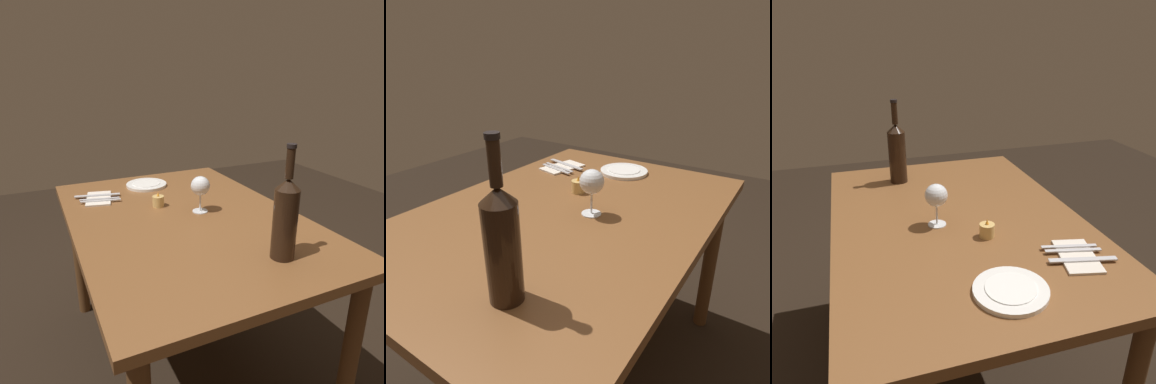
{
  "view_description": "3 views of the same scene",
  "coord_description": "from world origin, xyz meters",
  "views": [
    {
      "loc": [
        -1.25,
        0.55,
        1.32
      ],
      "look_at": [
        0.03,
        -0.05,
        0.83
      ],
      "focal_mm": 33.37,
      "sensor_mm": 36.0,
      "label": 1
    },
    {
      "loc": [
        -0.87,
        -0.63,
        1.25
      ],
      "look_at": [
        0.03,
        -0.03,
        0.81
      ],
      "focal_mm": 32.55,
      "sensor_mm": 36.0,
      "label": 2
    },
    {
      "loc": [
        1.24,
        -0.36,
        1.4
      ],
      "look_at": [
        -0.02,
        0.03,
        0.84
      ],
      "focal_mm": 36.4,
      "sensor_mm": 36.0,
      "label": 3
    }
  ],
  "objects": [
    {
      "name": "dinner_plate",
      "position": [
        0.46,
        0.02,
        0.75
      ],
      "size": [
        0.21,
        0.21,
        0.02
      ],
      "color": "white",
      "rests_on": "dining_table"
    },
    {
      "name": "wine_glass_left",
      "position": [
        0.02,
        -0.08,
        0.85
      ],
      "size": [
        0.08,
        0.08,
        0.16
      ],
      "color": "white",
      "rests_on": "dining_table"
    },
    {
      "name": "table_knife",
      "position": [
        0.39,
        0.28,
        0.75
      ],
      "size": [
        0.07,
        0.21,
        0.0
      ],
      "color": "silver",
      "rests_on": "folded_napkin"
    },
    {
      "name": "ground_plane",
      "position": [
        0.0,
        0.0,
        0.0
      ],
      "size": [
        6.0,
        6.0,
        0.0
      ],
      "primitive_type": "plane",
      "color": "black"
    },
    {
      "name": "fork_inner",
      "position": [
        0.33,
        0.28,
        0.75
      ],
      "size": [
        0.05,
        0.18,
        0.0
      ],
      "color": "silver",
      "rests_on": "folded_napkin"
    },
    {
      "name": "folded_napkin",
      "position": [
        0.36,
        0.28,
        0.74
      ],
      "size": [
        0.21,
        0.15,
        0.01
      ],
      "color": "silver",
      "rests_on": "dining_table"
    },
    {
      "name": "wine_bottle",
      "position": [
        -0.44,
        -0.15,
        0.88
      ],
      "size": [
        0.08,
        0.08,
        0.37
      ],
      "color": "black",
      "rests_on": "dining_table"
    },
    {
      "name": "fork_outer",
      "position": [
        0.31,
        0.28,
        0.75
      ],
      "size": [
        0.05,
        0.18,
        0.0
      ],
      "color": "silver",
      "rests_on": "folded_napkin"
    },
    {
      "name": "dining_table",
      "position": [
        0.0,
        0.0,
        0.65
      ],
      "size": [
        1.3,
        0.9,
        0.74
      ],
      "color": "brown",
      "rests_on": "ground"
    },
    {
      "name": "votive_candle",
      "position": [
        0.16,
        0.06,
        0.76
      ],
      "size": [
        0.05,
        0.05,
        0.07
      ],
      "color": "#DBB266",
      "rests_on": "dining_table"
    }
  ]
}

